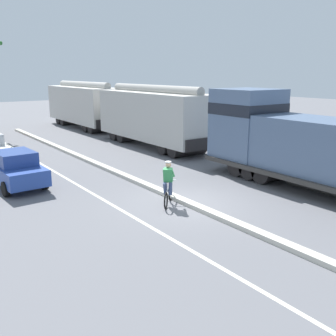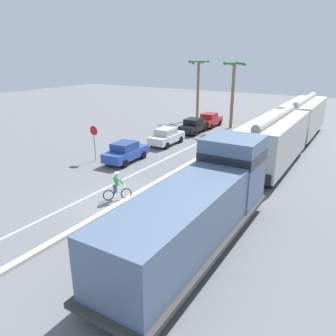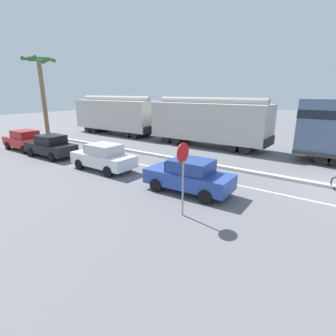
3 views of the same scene
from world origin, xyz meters
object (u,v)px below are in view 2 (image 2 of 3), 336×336
hopper_car_middle (303,117)px  palm_tree_far (233,79)px  stop_sign (94,136)px  cyclist (117,187)px  locomotive (202,206)px  parked_car_white (167,136)px  palm_tree_near (198,77)px  parked_car_black (194,126)px  parked_car_red (209,120)px  parked_car_blue (126,152)px  hopper_car_lead (274,141)px

hopper_car_middle → palm_tree_far: 8.65m
stop_sign → cyclist: bearing=-37.9°
locomotive → parked_car_white: (-10.33, 13.79, -0.98)m
parked_car_white → palm_tree_near: (-3.58, 13.65, 4.66)m
parked_car_white → stop_sign: 7.70m
hopper_car_middle → parked_car_black: hopper_car_middle is taller
parked_car_white → parked_car_red: (0.01, 9.70, 0.00)m
hopper_car_middle → palm_tree_near: bearing=165.2°
parked_car_white → parked_car_red: 9.70m
palm_tree_far → palm_tree_near: bearing=151.5°
parked_car_red → parked_car_blue: bearing=-90.2°
parked_car_red → cyclist: cyclist is taller
cyclist → palm_tree_far: 23.13m
hopper_car_lead → parked_car_black: (-10.39, 7.37, -1.26)m
parked_car_blue → cyclist: 7.31m
hopper_car_lead → palm_tree_far: size_ratio=1.41×
locomotive → parked_car_black: bearing=118.0°
parked_car_black → parked_car_red: bearing=88.9°
cyclist → stop_sign: 8.13m
parked_car_blue → palm_tree_near: bearing=100.1°
hopper_car_middle → parked_car_black: 11.29m
parked_car_white → parked_car_red: same height
parked_car_black → parked_car_red: same height
hopper_car_middle → parked_car_black: size_ratio=2.49×
hopper_car_middle → stop_sign: 21.35m
parked_car_black → cyclist: 18.40m
hopper_car_lead → hopper_car_middle: same height
parked_car_black → stop_sign: 13.23m
hopper_car_lead → palm_tree_far: palm_tree_far is taller
cyclist → stop_sign: size_ratio=0.60×
parked_car_red → palm_tree_far: (2.42, 0.68, 4.77)m
parked_car_red → palm_tree_near: palm_tree_near is taller
parked_car_white → cyclist: size_ratio=2.46×
parked_car_blue → stop_sign: bearing=-153.7°
hopper_car_middle → parked_car_white: bearing=-136.0°
hopper_car_lead → parked_car_red: bearing=132.3°
parked_car_white → palm_tree_far: bearing=76.8°
parked_car_white → parked_car_blue: bearing=-90.4°
locomotive → cyclist: size_ratio=6.77×
locomotive → palm_tree_near: palm_tree_near is taller
locomotive → parked_car_black: locomotive is taller
parked_car_red → palm_tree_far: size_ratio=0.56×
hopper_car_middle → parked_car_red: hopper_car_middle is taller
parked_car_white → hopper_car_lead: bearing=-9.0°
palm_tree_near → palm_tree_far: palm_tree_near is taller
locomotive → parked_car_white: locomotive is taller
stop_sign → palm_tree_far: palm_tree_far is taller
cyclist → palm_tree_near: bearing=106.5°
parked_car_blue → palm_tree_far: size_ratio=0.57×
locomotive → palm_tree_near: size_ratio=1.51×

